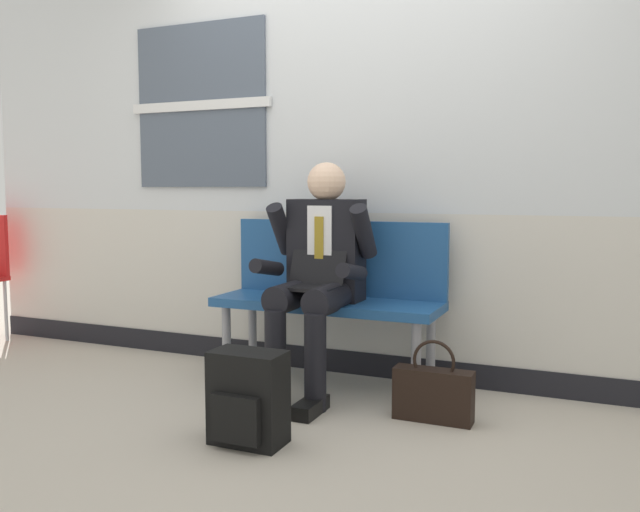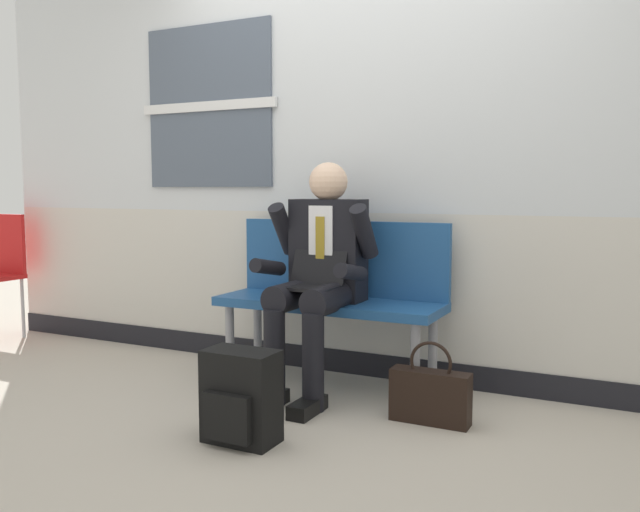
{
  "view_description": "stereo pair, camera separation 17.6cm",
  "coord_description": "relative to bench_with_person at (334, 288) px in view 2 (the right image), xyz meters",
  "views": [
    {
      "loc": [
        1.31,
        -2.91,
        1.09
      ],
      "look_at": [
        -0.05,
        0.21,
        0.75
      ],
      "focal_mm": 37.21,
      "sensor_mm": 36.0,
      "label": 1
    },
    {
      "loc": [
        1.47,
        -2.83,
        1.09
      ],
      "look_at": [
        -0.05,
        0.21,
        0.75
      ],
      "focal_mm": 37.21,
      "sensor_mm": 36.0,
      "label": 2
    }
  ],
  "objects": [
    {
      "name": "backpack",
      "position": [
        0.02,
        -0.98,
        -0.34
      ],
      "size": [
        0.32,
        0.22,
        0.4
      ],
      "color": "black",
      "rests_on": "ground"
    },
    {
      "name": "ground_plane",
      "position": [
        0.1,
        -0.48,
        -0.54
      ],
      "size": [
        18.0,
        18.0,
        0.0
      ],
      "primitive_type": "plane",
      "color": "#B2A899"
    },
    {
      "name": "handbag",
      "position": [
        0.68,
        -0.38,
        -0.41
      ],
      "size": [
        0.37,
        0.11,
        0.39
      ],
      "color": "black",
      "rests_on": "ground"
    },
    {
      "name": "station_wall",
      "position": [
        0.09,
        0.28,
        1.05
      ],
      "size": [
        5.64,
        0.17,
        3.2
      ],
      "color": "silver",
      "rests_on": "ground"
    },
    {
      "name": "person_seated",
      "position": [
        0.0,
        -0.2,
        0.12
      ],
      "size": [
        0.57,
        0.7,
        1.24
      ],
      "color": "black",
      "rests_on": "ground"
    },
    {
      "name": "bench_with_person",
      "position": [
        0.0,
        0.0,
        0.0
      ],
      "size": [
        1.26,
        0.42,
        0.91
      ],
      "color": "navy",
      "rests_on": "ground"
    }
  ]
}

